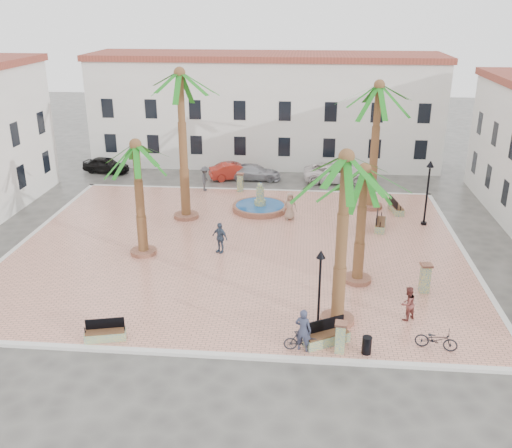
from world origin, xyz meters
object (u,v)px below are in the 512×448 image
Objects in this scene: palm_e at (364,184)px; bench_e at (380,224)px; bench_se at (326,337)px; car_white at (337,173)px; car_black at (106,165)px; palm_nw at (180,89)px; car_silver at (255,172)px; litter_bin at (367,345)px; bollard_e at (425,278)px; palm_sw at (137,159)px; palm_s at (345,177)px; palm_ne at (378,100)px; cyclist_a at (303,330)px; fountain at (260,206)px; lamppost_s at (320,275)px; bench_s at (105,334)px; cyclist_b at (408,304)px; bollard_se at (340,337)px; bicycle_b at (302,341)px; bench_ne at (396,208)px; pedestrian_fountain_b at (220,238)px; car_red at (235,171)px; pedestrian_north at (205,179)px; pedestrian_east at (362,219)px; bicycle_a at (436,339)px; lamppost_e at (428,182)px; pedestrian_fountain_a at (290,206)px.

bench_e is at bearing 75.22° from palm_e.
car_white reaches higher than bench_se.
palm_nw is at bearing -127.98° from car_black.
bench_se is 24.50m from car_silver.
bench_se is 2.65× the size of litter_bin.
palm_sw is at bearing 167.71° from bollard_e.
palm_s reaches higher than litter_bin.
palm_ne is 2.24× the size of car_black.
fountain is at bearing -63.30° from cyclist_a.
bench_e is (3.69, 13.46, 0.00)m from bench_se.
palm_e reaches higher than lamppost_s.
bench_s is 1.11× the size of cyclist_b.
fountain reaches higher than bollard_se.
bicycle_b is (-4.73, -14.04, 0.15)m from bench_e.
bench_ne is 14.44m from cyclist_b.
pedestrian_fountain_b is (-6.38, 7.09, -5.87)m from palm_s.
bollard_se is (9.88, -0.02, 0.46)m from bench_s.
bench_s is 0.43× the size of car_red.
bench_e is at bearing -86.55° from palm_ne.
litter_bin is at bearing -20.58° from pedestrian_fountain_b.
pedestrian_north is 1.10× the size of pedestrian_east.
car_silver is (-9.78, 23.92, 0.02)m from bicycle_a.
pedestrian_fountain_b is (-4.82, 9.49, 0.46)m from bicycle_b.
car_white reaches higher than bench_s.
bench_ne is 3.73m from lamppost_e.
bicycle_b is at bearing -122.98° from palm_s.
bench_ne is at bearing 146.85° from pedestrian_east.
palm_nw reaches higher than litter_bin.
lamppost_e is 16.34m from bollard_se.
bollard_e is 21.47m from car_silver.
cyclist_a is at bearing -31.63° from pedestrian_fountain_b.
palm_sw is 15.70m from bench_e.
palm_ne is 5.43× the size of cyclist_b.
pedestrian_east is (1.95, 10.95, -5.92)m from palm_s.
bollard_e is 22.26m from car_red.
palm_nw reaches higher than bollard_se.
bench_e is 14.39m from bollard_se.
pedestrian_fountain_a reaches higher than bench_s.
pedestrian_fountain_a is 0.35× the size of car_white.
bicycle_b is 0.79× the size of pedestrian_north.
bench_s is (-11.06, -6.52, -4.95)m from palm_e.
palm_nw is 4.92× the size of bench_ne.
palm_s is at bearing 173.76° from bench_e.
palm_s is 4.30× the size of pedestrian_fountain_a.
car_silver is at bearing 72.55° from palm_sw.
car_red is at bearing -26.35° from pedestrian_north.
bicycle_b is 0.38× the size of car_black.
bicycle_a is 2.47m from cyclist_b.
bench_e is at bearing -138.08° from car_silver.
bollard_e is 11.81m from pedestrian_fountain_a.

